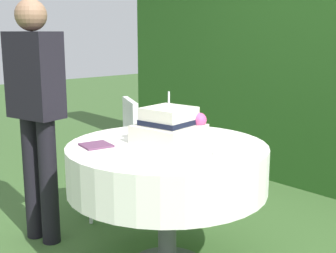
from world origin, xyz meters
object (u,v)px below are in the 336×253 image
Objects in this scene: garden_chair at (118,145)px; standing_person at (36,106)px; serving_plate_far at (166,128)px; cake_table at (167,167)px; serving_plate_near at (224,153)px; wedding_cake at (170,127)px; napkin_stack at (96,145)px; serving_plate_left at (195,130)px.

garden_chair is 0.78m from standing_person.
cake_table is at bearing -40.78° from serving_plate_far.
wedding_cake is at bearing -175.78° from serving_plate_near.
serving_plate_near is at bearing -10.06° from garden_chair.
serving_plate_left is at bearing 83.54° from napkin_stack.
serving_plate_near is at bearing 4.22° from wedding_cake.
wedding_cake reaches higher than serving_plate_near.
standing_person reaches higher than garden_chair.
garden_chair reaches higher than serving_plate_near.
serving_plate_left is at bearing 149.06° from serving_plate_near.
napkin_stack reaches higher than cake_table.
napkin_stack is (-0.60, -0.40, -0.00)m from serving_plate_near.
wedding_cake is 3.25× the size of serving_plate_near.
wedding_cake is 0.37m from serving_plate_left.
serving_plate_far is 0.20m from serving_plate_left.
serving_plate_near is 0.07× the size of standing_person.
serving_plate_near is at bearing -30.94° from serving_plate_left.
garden_chair is (-0.91, 0.30, -0.09)m from cake_table.
cake_table is at bearing -67.73° from serving_plate_left.
napkin_stack is (-0.08, -0.71, -0.00)m from serving_plate_left.
cake_table is 0.72× the size of standing_person.
serving_plate_near is 0.72m from napkin_stack.
garden_chair reaches higher than serving_plate_far.
napkin_stack is (-0.21, -0.37, -0.09)m from wedding_cake.
standing_person reaches higher than serving_plate_far.
garden_chair reaches higher than napkin_stack.
wedding_cake is at bearing 61.02° from napkin_stack.
serving_plate_far is 0.15× the size of garden_chair.
serving_plate_far is at bearing -148.33° from serving_plate_left.
serving_plate_near and serving_plate_far have the same top height.
wedding_cake reaches higher than serving_plate_far.
serving_plate_left is 0.08× the size of standing_person.
wedding_cake is at bearing -16.20° from garden_chair.
cake_table is at bearing 23.12° from standing_person.
serving_plate_near is (0.36, 0.08, 0.14)m from cake_table.
cake_table is 0.43m from napkin_stack.
standing_person is (-0.86, -0.37, 0.30)m from cake_table.
cake_table is at bearing -56.41° from wedding_cake.
serving_plate_left is 0.15× the size of garden_chair.
standing_person is at bearing -153.17° from wedding_cake.
wedding_cake is at bearing 123.59° from cake_table.
garden_chair is at bearing 178.12° from serving_plate_far.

